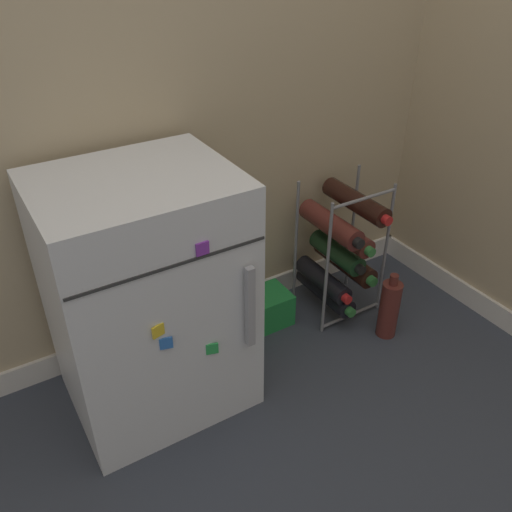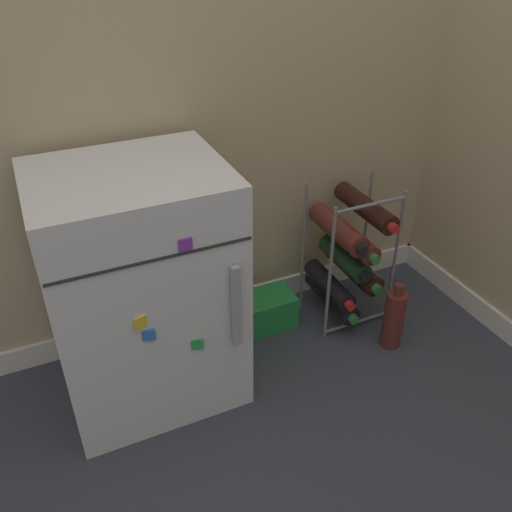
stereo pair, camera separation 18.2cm
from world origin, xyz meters
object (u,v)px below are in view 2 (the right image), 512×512
object	(u,v)px
mini_fridge	(142,290)
wine_rack	(345,255)
loose_bottle_floor	(393,319)
soda_box	(260,312)

from	to	relation	value
mini_fridge	wine_rack	xyz separation A→B (m)	(0.78, 0.05, -0.11)
mini_fridge	wine_rack	distance (m)	0.79
wine_rack	loose_bottle_floor	distance (m)	0.29
loose_bottle_floor	soda_box	bearing A→B (deg)	142.97
wine_rack	soda_box	size ratio (longest dim) A/B	2.13
wine_rack	soda_box	bearing A→B (deg)	168.28
mini_fridge	soda_box	size ratio (longest dim) A/B	3.02
mini_fridge	wine_rack	bearing A→B (deg)	3.99
loose_bottle_floor	mini_fridge	bearing A→B (deg)	168.21
soda_box	loose_bottle_floor	size ratio (longest dim) A/B	0.96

